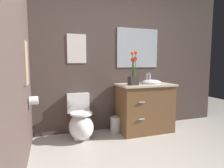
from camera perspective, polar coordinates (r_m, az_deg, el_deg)
The scene contains 11 objects.
wall_back at distance 3.39m, azimuth 2.77°, elevation 7.60°, with size 4.08×0.05×2.50m, color #4C3D38.
wall_left at distance 1.89m, azimuth -27.92°, elevation 8.08°, with size 0.05×5.02×2.50m, color #4C3D38.
toilet at distance 3.03m, azimuth -9.50°, elevation -11.64°, with size 0.38×0.59×0.69m.
vanity_cabinet at distance 3.31m, azimuth 9.94°, elevation -6.86°, with size 0.94×0.56×1.00m.
flower_vase at distance 3.02m, azimuth 6.54°, elevation 3.23°, with size 0.14×0.14×0.55m.
soap_bottle at distance 3.37m, azimuth 11.25°, elevation 1.70°, with size 0.06×0.06×0.19m.
trash_bin at distance 3.25m, azimuth 1.10°, elevation -12.26°, with size 0.18×0.18×0.27m.
wall_poster at distance 3.16m, azimuth -10.69°, elevation 10.53°, with size 0.31×0.01×0.47m, color silver.
wall_mirror at distance 3.50m, azimuth 7.86°, elevation 10.78°, with size 0.80×0.01×0.70m, color #B2BCC6.
hanging_towel at distance 2.45m, azimuth -24.83°, elevation 5.79°, with size 0.03×0.28×0.52m, color gray.
toilet_paper_roll at distance 2.70m, azimuth -22.73°, elevation -4.65°, with size 0.11×0.11×0.11m, color white.
Camera 1 is at (-1.05, -1.33, 1.16)m, focal length 30.03 mm.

